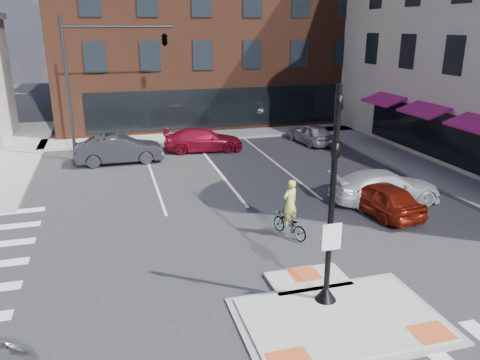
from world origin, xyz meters
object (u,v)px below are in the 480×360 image
object	(u,v)px
red_sedan	(380,197)
bg_car_silver	(311,134)
bg_car_dark	(120,149)
cyclist	(290,218)
white_pickup	(385,187)
bg_car_red	(203,140)

from	to	relation	value
red_sedan	bg_car_silver	size ratio (longest dim) A/B	1.03
bg_car_dark	cyclist	size ratio (longest dim) A/B	2.21
white_pickup	bg_car_silver	xyz separation A→B (m)	(1.32, 10.93, -0.03)
red_sedan	bg_car_red	size ratio (longest dim) A/B	0.84
bg_car_dark	bg_car_red	bearing A→B (deg)	-75.62
bg_car_dark	cyclist	world-z (taller)	cyclist
red_sedan	bg_car_red	bearing A→B (deg)	-75.50
red_sedan	cyclist	world-z (taller)	cyclist
bg_car_dark	bg_car_silver	world-z (taller)	bg_car_dark
bg_car_dark	bg_car_silver	size ratio (longest dim) A/B	1.22
red_sedan	white_pickup	xyz separation A→B (m)	(0.90, 1.09, 0.02)
bg_car_red	cyclist	world-z (taller)	cyclist
red_sedan	bg_car_silver	world-z (taller)	red_sedan
white_pickup	cyclist	size ratio (longest dim) A/B	2.23
bg_car_silver	bg_car_red	xyz separation A→B (m)	(-7.22, 0.08, 0.03)
bg_car_dark	bg_car_silver	distance (m)	12.40
white_pickup	red_sedan	bearing A→B (deg)	144.99
bg_car_silver	cyclist	distance (m)	14.69
bg_car_silver	red_sedan	bearing A→B (deg)	72.16
cyclist	bg_car_red	bearing A→B (deg)	-108.72
white_pickup	bg_car_dark	size ratio (longest dim) A/B	1.01
cyclist	bg_car_silver	bearing A→B (deg)	-138.13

